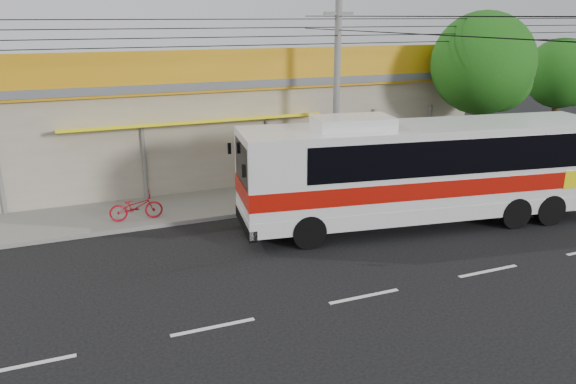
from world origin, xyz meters
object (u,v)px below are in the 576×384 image
at_px(utility_pole, 338,30).
at_px(tree_far, 563,76).
at_px(motorbike_red, 136,207).
at_px(tree_near, 486,67).
at_px(coach_bus, 429,166).

distance_m(utility_pole, tree_far, 14.69).
xyz_separation_m(motorbike_red, tree_near, (14.84, 0.35, 4.22)).
bearing_deg(tree_near, motorbike_red, -178.63).
bearing_deg(utility_pole, tree_near, 0.77).
distance_m(coach_bus, motorbike_red, 10.14).
bearing_deg(coach_bus, motorbike_red, 166.64).
height_order(motorbike_red, tree_near, tree_near).
relative_size(coach_bus, motorbike_red, 7.09).
xyz_separation_m(coach_bus, motorbike_red, (-9.34, 3.67, -1.44)).
bearing_deg(tree_near, utility_pole, -179.23).
relative_size(motorbike_red, utility_pole, 0.05).
bearing_deg(tree_far, tree_near, -160.80).
bearing_deg(utility_pole, tree_far, 10.31).
xyz_separation_m(coach_bus, tree_far, (12.68, 6.53, 1.91)).
bearing_deg(motorbike_red, tree_near, -85.62).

